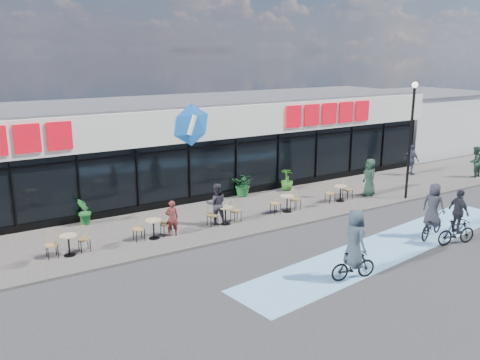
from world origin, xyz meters
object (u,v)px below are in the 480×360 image
Objects in this scene: potted_plant_right at (287,179)px; pedestrian_a at (370,177)px; patron_right at (216,204)px; cyclist_b at (432,217)px; lamp_post at (411,131)px; potted_plant_left at (85,212)px; pedestrian_c at (475,162)px; patron_left at (172,218)px; pedestrian_b at (411,160)px; potted_plant_mid at (244,184)px; cyclist_a at (458,222)px.

potted_plant_right is 4.07m from pedestrian_a.
cyclist_b reaches higher than patron_right.
pedestrian_a is (-1.13, 1.31, -2.33)m from lamp_post.
potted_plant_left is at bearing 163.59° from lamp_post.
patron_right is at bearing -7.85° from pedestrian_c.
patron_left is 0.80× the size of pedestrian_c.
cyclist_b is at bearing 160.66° from patron_right.
pedestrian_b is at bearing 129.51° from pedestrian_a.
patron_right is (-3.11, -2.90, 0.27)m from potted_plant_mid.
pedestrian_a is at bearing -30.10° from potted_plant_mid.
potted_plant_left is at bearing -179.93° from potted_plant_right.
cyclist_b reaches higher than cyclist_a.
lamp_post reaches higher than patron_left.
cyclist_b is (-0.12, 1.00, -0.07)m from cyclist_a.
potted_plant_right is at bearing 0.07° from potted_plant_left.
pedestrian_c is (16.19, -0.57, 0.01)m from patron_right.
patron_right is at bearing 98.45° from pedestrian_b.
pedestrian_c is 11.25m from cyclist_a.
cyclist_a reaches higher than potted_plant_mid.
cyclist_b reaches higher than potted_plant_right.
potted_plant_right is at bearing 96.18° from cyclist_b.
potted_plant_right is at bearing -148.11° from patron_left.
patron_right is (4.61, -2.68, 0.28)m from potted_plant_left.
cyclist_b is at bearing 136.41° from pedestrian_b.
pedestrian_b is at bearing 49.03° from cyclist_a.
pedestrian_b is 0.82× the size of cyclist_a.
pedestrian_c is 0.82× the size of cyclist_a.
pedestrian_b is at bearing -7.03° from potted_plant_mid.
cyclist_b is at bearing -83.82° from potted_plant_right.
potted_plant_right is 0.80× the size of patron_left.
lamp_post reaches higher than potted_plant_left.
lamp_post is 3.94× the size of patron_left.
patron_right is at bearing 140.00° from cyclist_b.
potted_plant_mid is at bearing 84.65° from pedestrian_b.
potted_plant_left is 21.05m from pedestrian_c.
cyclist_b is at bearing 159.75° from patron_left.
cyclist_a is at bearing 155.42° from patron_left.
patron_left is at bearing -49.83° from potted_plant_left.
lamp_post is 2.61× the size of cyclist_a.
patron_right reaches higher than potted_plant_mid.
lamp_post is 3.19× the size of pedestrian_b.
pedestrian_c is at bearing -8.87° from potted_plant_left.
potted_plant_left is 7.73m from potted_plant_mid.
pedestrian_c is at bearing -170.22° from patron_left.
lamp_post is at bearing 60.84° from pedestrian_a.
potted_plant_mid is at bearing -99.96° from pedestrian_a.
cyclist_a is 1.01m from cyclist_b.
potted_plant_left is at bearing -9.46° from patron_right.
patron_left is (-5.22, -3.20, 0.11)m from potted_plant_mid.
cyclist_b is (8.56, -5.12, -0.00)m from patron_left.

